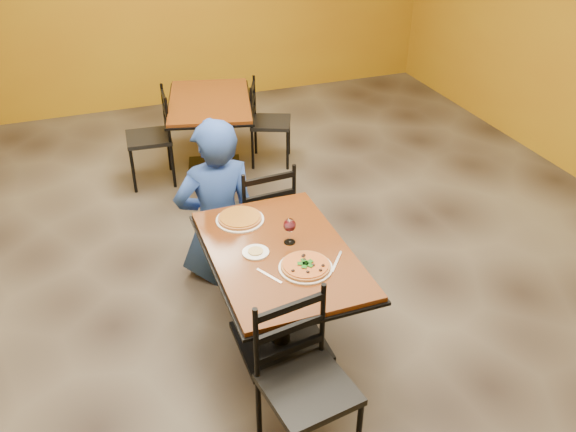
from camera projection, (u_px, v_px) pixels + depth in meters
name	position (u px, v px, depth m)	size (l,w,h in m)	color
floor	(258.00, 297.00, 4.36)	(7.00, 8.00, 0.01)	black
table_main	(280.00, 277.00, 3.66)	(0.83, 1.23, 0.75)	maroon
table_second	(211.00, 119.00, 5.73)	(1.02, 1.30, 0.75)	maroon
chair_main_near	(309.00, 390.00, 3.02)	(0.42, 0.42, 0.94)	black
chair_main_far	(261.00, 214.00, 4.46)	(0.41, 0.41, 0.92)	black
chair_second_left	(149.00, 138.00, 5.61)	(0.41, 0.41, 0.90)	black
chair_second_right	(271.00, 123.00, 5.98)	(0.38, 0.38, 0.85)	black
diner	(216.00, 199.00, 4.32)	(0.62, 0.41, 1.25)	navy
plate_main	(306.00, 268.00, 3.41)	(0.31, 0.31, 0.01)	white
pizza_main	(306.00, 266.00, 3.40)	(0.28, 0.28, 0.02)	maroon
plate_far	(240.00, 220.00, 3.84)	(0.31, 0.31, 0.01)	white
pizza_far	(240.00, 218.00, 3.83)	(0.28, 0.28, 0.02)	#BD8924
side_plate	(256.00, 252.00, 3.54)	(0.16, 0.16, 0.01)	white
dip	(256.00, 251.00, 3.53)	(0.09, 0.09, 0.01)	tan
wine_glass	(290.00, 230.00, 3.59)	(0.08, 0.08, 0.18)	white
fork	(269.00, 276.00, 3.35)	(0.01, 0.19, 0.00)	silver
knife	(337.00, 261.00, 3.47)	(0.01, 0.21, 0.00)	silver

